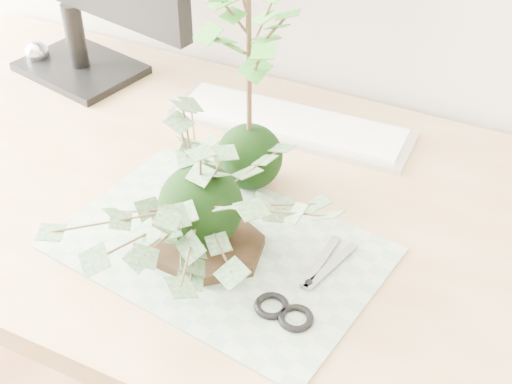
# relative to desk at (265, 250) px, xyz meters

# --- Properties ---
(desk) EXTENTS (1.60, 0.70, 0.74)m
(desk) POSITION_rel_desk_xyz_m (0.00, 0.00, 0.00)
(desk) COLOR tan
(desk) RESTS_ON ground_plane
(cutting_mat) EXTENTS (0.46, 0.34, 0.00)m
(cutting_mat) POSITION_rel_desk_xyz_m (-0.02, -0.11, 0.09)
(cutting_mat) COLOR gray
(cutting_mat) RESTS_ON desk
(stone_dish) EXTENTS (0.19, 0.19, 0.01)m
(stone_dish) POSITION_rel_desk_xyz_m (-0.04, -0.12, 0.10)
(stone_dish) COLOR black
(stone_dish) RESTS_ON cutting_mat
(ivy_kokedama) EXTENTS (0.31, 0.31, 0.22)m
(ivy_kokedama) POSITION_rel_desk_xyz_m (-0.04, -0.12, 0.21)
(ivy_kokedama) COLOR black
(ivy_kokedama) RESTS_ON stone_dish
(maple_kokedama) EXTENTS (0.25, 0.25, 0.41)m
(maple_kokedama) POSITION_rel_desk_xyz_m (-0.05, 0.04, 0.38)
(maple_kokedama) COLOR black
(maple_kokedama) RESTS_ON desk
(keyboard) EXTENTS (0.42, 0.14, 0.02)m
(keyboard) POSITION_rel_desk_xyz_m (-0.05, 0.21, 0.10)
(keyboard) COLOR silver
(keyboard) RESTS_ON desk
(foil_ball) EXTENTS (0.05, 0.05, 0.05)m
(foil_ball) POSITION_rel_desk_xyz_m (-0.58, 0.20, 0.11)
(foil_ball) COLOR silver
(foil_ball) RESTS_ON desk
(scissors) EXTENTS (0.08, 0.18, 0.01)m
(scissors) POSITION_rel_desk_xyz_m (0.12, -0.16, 0.10)
(scissors) COLOR gray
(scissors) RESTS_ON cutting_mat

